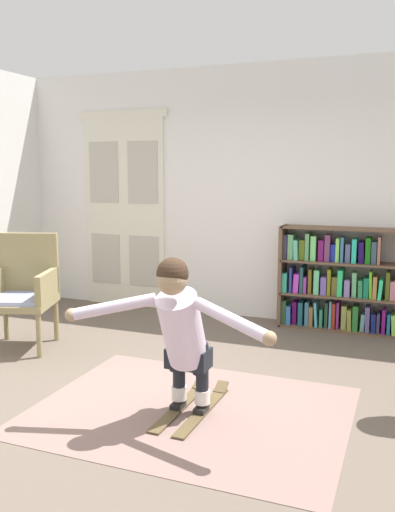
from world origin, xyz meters
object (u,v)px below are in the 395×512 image
object	(u,v)px
person_skier	(181,326)
wicker_chair	(23,288)
bookshelf	(337,283)
skis_pair	(192,406)

from	to	relation	value
person_skier	wicker_chair	bearing A→B (deg)	155.57
bookshelf	wicker_chair	xyz separation A→B (m)	(-2.79, -1.70, 0.06)
bookshelf	wicker_chair	distance (m)	3.27
skis_pair	person_skier	bearing A→B (deg)	-90.95
bookshelf	wicker_chair	bearing A→B (deg)	-148.58
bookshelf	wicker_chair	size ratio (longest dim) A/B	1.22
wicker_chair	skis_pair	xyz separation A→B (m)	(2.08, -0.75, -0.56)
bookshelf	skis_pair	world-z (taller)	bookshelf
wicker_chair	person_skier	xyz separation A→B (m)	(2.08, -0.95, 0.09)
bookshelf	skis_pair	xyz separation A→B (m)	(-0.70, -2.45, -0.50)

